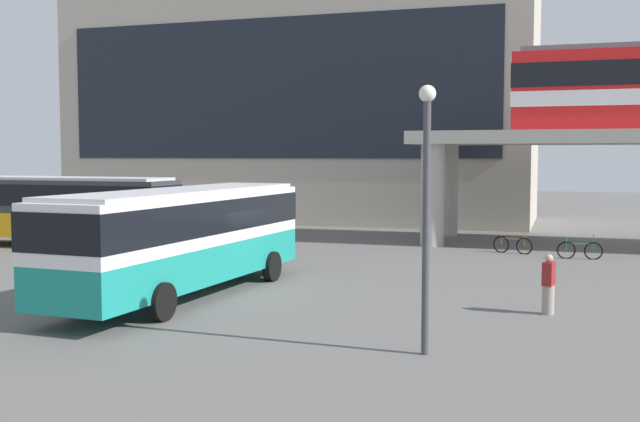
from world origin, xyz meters
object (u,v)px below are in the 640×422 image
at_px(bicycle_green, 580,250).
at_px(bus_secondary, 62,204).
at_px(pedestrian_walking_across, 548,286).
at_px(bus_main, 183,231).
at_px(bicycle_brown, 513,245).
at_px(station_building, 302,106).

bearing_deg(bicycle_green, bus_secondary, -172.26).
xyz_separation_m(bicycle_green, pedestrian_walking_across, (-1.00, -11.59, 0.39)).
bearing_deg(bus_main, bicycle_brown, 57.00).
xyz_separation_m(bicycle_brown, pedestrian_walking_across, (1.72, -12.64, 0.39)).
xyz_separation_m(bicycle_brown, bicycle_green, (2.72, -1.05, 0.00)).
bearing_deg(station_building, bicycle_green, -42.09).
distance_m(bicycle_brown, bicycle_green, 2.92).
bearing_deg(bicycle_brown, pedestrian_walking_across, -82.24).
bearing_deg(pedestrian_walking_across, bicycle_brown, 97.76).
height_order(bicycle_brown, pedestrian_walking_across, pedestrian_walking_across).
distance_m(station_building, bus_secondary, 20.24).
bearing_deg(bicycle_brown, station_building, 135.02).
xyz_separation_m(station_building, bicycle_green, (17.44, -15.75, -7.09)).
relative_size(bus_secondary, bicycle_brown, 6.50).
xyz_separation_m(bus_secondary, pedestrian_walking_across, (21.52, -8.53, -1.24)).
bearing_deg(bicycle_green, station_building, 137.91).
bearing_deg(station_building, bus_main, -77.87).
height_order(station_building, bicycle_brown, station_building).
xyz_separation_m(station_building, bicycle_brown, (14.72, -14.70, -7.09)).
relative_size(bicycle_brown, bicycle_green, 0.95).
height_order(bus_secondary, pedestrian_walking_across, bus_secondary).
height_order(station_building, bus_secondary, station_building).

